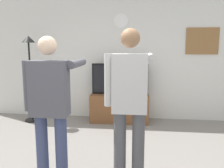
{
  "coord_description": "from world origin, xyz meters",
  "views": [
    {
      "loc": [
        0.4,
        -2.35,
        1.62
      ],
      "look_at": [
        0.0,
        1.2,
        1.05
      ],
      "focal_mm": 37.88,
      "sensor_mm": 36.0,
      "label": 1
    }
  ],
  "objects_px": {
    "wall_clock": "(121,21)",
    "tv_stand": "(120,108)",
    "television": "(120,79)",
    "person_standing_nearer_couch": "(130,101)",
    "person_standing_nearer_lamp": "(50,102)",
    "framed_picture": "(202,41)",
    "floor_lamp": "(30,61)"
  },
  "relations": [
    {
      "from": "tv_stand",
      "to": "person_standing_nearer_lamp",
      "type": "height_order",
      "value": "person_standing_nearer_lamp"
    },
    {
      "from": "television",
      "to": "wall_clock",
      "type": "relative_size",
      "value": 3.97
    },
    {
      "from": "television",
      "to": "person_standing_nearer_couch",
      "type": "bearing_deg",
      "value": -82.95
    },
    {
      "from": "tv_stand",
      "to": "person_standing_nearer_couch",
      "type": "height_order",
      "value": "person_standing_nearer_couch"
    },
    {
      "from": "framed_picture",
      "to": "floor_lamp",
      "type": "distance_m",
      "value": 3.68
    },
    {
      "from": "television",
      "to": "tv_stand",
      "type": "bearing_deg",
      "value": -90.0
    },
    {
      "from": "television",
      "to": "floor_lamp",
      "type": "height_order",
      "value": "floor_lamp"
    },
    {
      "from": "wall_clock",
      "to": "television",
      "type": "bearing_deg",
      "value": -90.0
    },
    {
      "from": "tv_stand",
      "to": "person_standing_nearer_couch",
      "type": "xyz_separation_m",
      "value": [
        0.3,
        -2.39,
        0.73
      ]
    },
    {
      "from": "framed_picture",
      "to": "floor_lamp",
      "type": "xyz_separation_m",
      "value": [
        -3.63,
        -0.45,
        -0.42
      ]
    },
    {
      "from": "tv_stand",
      "to": "person_standing_nearer_lamp",
      "type": "relative_size",
      "value": 0.71
    },
    {
      "from": "person_standing_nearer_couch",
      "to": "wall_clock",
      "type": "bearing_deg",
      "value": 96.41
    },
    {
      "from": "wall_clock",
      "to": "person_standing_nearer_couch",
      "type": "xyz_separation_m",
      "value": [
        0.3,
        -2.68,
        -1.14
      ]
    },
    {
      "from": "person_standing_nearer_lamp",
      "to": "television",
      "type": "bearing_deg",
      "value": 76.04
    },
    {
      "from": "wall_clock",
      "to": "floor_lamp",
      "type": "height_order",
      "value": "wall_clock"
    },
    {
      "from": "wall_clock",
      "to": "tv_stand",
      "type": "bearing_deg",
      "value": -90.0
    },
    {
      "from": "wall_clock",
      "to": "floor_lamp",
      "type": "bearing_deg",
      "value": -166.76
    },
    {
      "from": "person_standing_nearer_lamp",
      "to": "person_standing_nearer_couch",
      "type": "distance_m",
      "value": 0.91
    },
    {
      "from": "person_standing_nearer_couch",
      "to": "person_standing_nearer_lamp",
      "type": "bearing_deg",
      "value": -178.99
    },
    {
      "from": "television",
      "to": "floor_lamp",
      "type": "bearing_deg",
      "value": -173.85
    },
    {
      "from": "television",
      "to": "wall_clock",
      "type": "distance_m",
      "value": 1.26
    },
    {
      "from": "floor_lamp",
      "to": "person_standing_nearer_lamp",
      "type": "distance_m",
      "value": 2.62
    },
    {
      "from": "tv_stand",
      "to": "person_standing_nearer_couch",
      "type": "bearing_deg",
      "value": -82.81
    },
    {
      "from": "wall_clock",
      "to": "person_standing_nearer_lamp",
      "type": "xyz_separation_m",
      "value": [
        -0.61,
        -2.69,
        -1.18
      ]
    },
    {
      "from": "floor_lamp",
      "to": "person_standing_nearer_couch",
      "type": "height_order",
      "value": "floor_lamp"
    },
    {
      "from": "person_standing_nearer_lamp",
      "to": "person_standing_nearer_couch",
      "type": "relative_size",
      "value": 0.96
    },
    {
      "from": "framed_picture",
      "to": "person_standing_nearer_couch",
      "type": "distance_m",
      "value": 3.12
    },
    {
      "from": "floor_lamp",
      "to": "television",
      "type": "bearing_deg",
      "value": 6.15
    },
    {
      "from": "floor_lamp",
      "to": "tv_stand",
      "type": "bearing_deg",
      "value": 4.77
    },
    {
      "from": "person_standing_nearer_couch",
      "to": "tv_stand",
      "type": "bearing_deg",
      "value": 97.19
    },
    {
      "from": "wall_clock",
      "to": "framed_picture",
      "type": "relative_size",
      "value": 0.45
    },
    {
      "from": "television",
      "to": "person_standing_nearer_couch",
      "type": "distance_m",
      "value": 2.46
    }
  ]
}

